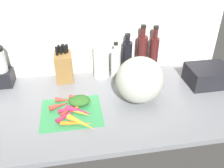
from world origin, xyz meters
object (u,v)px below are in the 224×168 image
object	(u,v)px
knife_block	(64,66)
carrot_3	(69,109)
carrot_9	(77,123)
bottle_0	(116,63)
bottle_3	(154,54)
blender_appliance	(1,70)
carrot_5	(64,100)
carrot_7	(79,112)
paper_towel_roll	(101,61)
bottle_1	(127,57)
dish_rack	(208,75)
carrot_8	(59,105)
carrot_6	(81,99)
cutting_board	(71,112)
carrot_1	(79,111)
winter_squash	(140,80)
carrot_0	(67,115)
bottle_2	(142,54)
carrot_10	(71,108)
carrot_4	(81,123)

from	to	relation	value
knife_block	carrot_3	bearing A→B (deg)	-87.00
carrot_9	bottle_0	bearing A→B (deg)	58.38
carrot_3	bottle_3	bearing A→B (deg)	31.35
blender_appliance	carrot_3	bearing A→B (deg)	-41.05
carrot_5	bottle_3	world-z (taller)	bottle_3
carrot_7	paper_towel_roll	bearing A→B (deg)	66.15
carrot_7	paper_towel_roll	distance (cm)	44.47
carrot_9	bottle_1	xyz separation A→B (cm)	(37.64, 50.62, 10.31)
bottle_0	dish_rack	size ratio (longest dim) A/B	0.93
bottle_3	carrot_7	bearing A→B (deg)	-143.40
carrot_8	bottle_3	bearing A→B (deg)	26.57
carrot_6	blender_appliance	xyz separation A→B (cm)	(-48.08, 27.35, 9.26)
cutting_board	dish_rack	xyz separation A→B (cm)	(88.71, 15.69, 5.65)
carrot_1	dish_rack	bearing A→B (deg)	11.98
carrot_6	carrot_7	distance (cm)	12.44
carrot_3	winter_squash	size ratio (longest dim) A/B	0.45
carrot_5	dish_rack	xyz separation A→B (cm)	(92.51, 5.73, 3.83)
carrot_0	bottle_1	distance (cm)	61.35
carrot_1	bottle_2	distance (cm)	62.01
carrot_0	bottle_1	bearing A→B (deg)	45.52
carrot_3	bottle_2	world-z (taller)	bottle_2
carrot_10	bottle_2	xyz separation A→B (cm)	(50.05, 35.77, 12.35)
carrot_1	winter_squash	xyz separation A→B (cm)	(35.54, 7.76, 11.16)
carrot_5	carrot_9	world-z (taller)	carrot_5
carrot_8	winter_squash	world-z (taller)	winter_squash
carrot_4	bottle_1	xyz separation A→B (cm)	(35.26, 51.19, 9.85)
carrot_1	bottle_3	distance (cm)	67.92
cutting_board	knife_block	bearing A→B (deg)	94.46
blender_appliance	bottle_0	bearing A→B (deg)	-0.72
carrot_8	carrot_9	xyz separation A→B (cm)	(8.97, -16.32, -0.37)
bottle_0	cutting_board	bearing A→B (deg)	-131.37
knife_block	bottle_2	bearing A→B (deg)	-0.28
carrot_0	carrot_1	distance (cm)	6.84
bottle_1	dish_rack	size ratio (longest dim) A/B	1.08
carrot_6	dish_rack	size ratio (longest dim) A/B	0.58
carrot_1	paper_towel_roll	size ratio (longest dim) A/B	0.69
carrot_0	carrot_7	size ratio (longest dim) A/B	1.04
carrot_10	bottle_2	bearing A→B (deg)	35.56
carrot_4	carrot_6	bearing A→B (deg)	86.29
carrot_7	dish_rack	distance (cm)	86.62
carrot_9	bottle_1	size ratio (longest dim) A/B	0.58
carrot_10	carrot_8	bearing A→B (deg)	157.95
winter_squash	paper_towel_roll	xyz separation A→B (cm)	(-17.93, 31.36, -2.37)
blender_appliance	carrot_10	bearing A→B (deg)	-39.55
carrot_3	bottle_0	size ratio (longest dim) A/B	0.51
carrot_6	bottle_2	world-z (taller)	bottle_2
carrot_7	carrot_10	world-z (taller)	carrot_7
paper_towel_roll	carrot_6	bearing A→B (deg)	-119.63
carrot_9	paper_towel_roll	distance (cm)	53.01
knife_block	carrot_7	bearing A→B (deg)	-80.09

